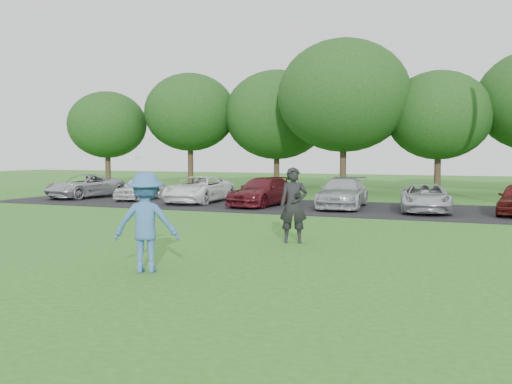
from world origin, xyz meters
TOP-DOWN VIEW (x-y plane):
  - ground at (0.00, 0.00)m, footprint 100.00×100.00m
  - parking_lot at (0.00, 13.00)m, footprint 32.00×6.50m
  - frisbee_player at (-0.60, -0.71)m, footprint 1.43×1.13m
  - camera_bystander at (0.94, 3.75)m, footprint 0.82×0.67m
  - parked_cars at (-0.08, 12.98)m, footprint 28.87×4.98m
  - tree_row at (1.51, 22.76)m, footprint 42.39×9.85m

SIDE VIEW (x-z plane):
  - ground at x=0.00m, z-range 0.00..0.00m
  - parking_lot at x=0.00m, z-range 0.00..0.03m
  - parked_cars at x=-0.08m, z-range 0.00..1.24m
  - camera_bystander at x=0.94m, z-range 0.00..1.94m
  - frisbee_player at x=-0.60m, z-range -0.15..2.10m
  - tree_row at x=1.51m, z-range 0.59..9.23m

